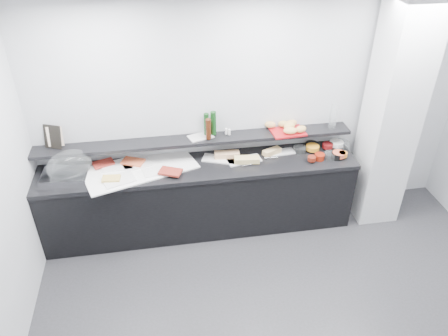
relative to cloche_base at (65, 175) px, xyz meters
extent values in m
plane|color=#2D2D30|center=(2.16, -1.71, -0.92)|extent=(5.00, 5.00, 0.00)
cube|color=silver|center=(2.16, 0.29, 0.43)|extent=(5.00, 0.02, 2.70)
plane|color=white|center=(2.16, -1.71, 1.78)|extent=(5.00, 5.00, 0.00)
cube|color=silver|center=(3.66, -0.06, 0.43)|extent=(0.50, 0.50, 2.70)
cube|color=black|center=(1.46, -0.01, -0.50)|extent=(3.60, 0.60, 0.85)
cube|color=black|center=(1.46, -0.01, -0.05)|extent=(3.62, 0.62, 0.05)
cube|color=black|center=(1.46, 0.16, 0.21)|extent=(3.60, 0.25, 0.04)
cube|color=silver|center=(0.00, 0.00, 0.00)|extent=(0.51, 0.36, 0.04)
ellipsoid|color=silver|center=(0.07, 0.03, 0.11)|extent=(0.57, 0.48, 0.34)
cube|color=white|center=(0.81, 0.02, -0.01)|extent=(1.34, 0.93, 0.01)
cube|color=white|center=(0.56, 0.10, 0.00)|extent=(0.35, 0.24, 0.01)
cube|color=maroon|center=(0.40, 0.14, 0.02)|extent=(0.26, 0.21, 0.02)
cube|color=white|center=(0.77, 0.09, 0.00)|extent=(0.35, 0.28, 0.01)
cube|color=#E0552D|center=(0.73, 0.12, 0.02)|extent=(0.29, 0.24, 0.02)
cube|color=white|center=(0.58, -0.19, 0.00)|extent=(0.38, 0.31, 0.01)
cube|color=#D7B253|center=(0.50, -0.18, 0.02)|extent=(0.20, 0.14, 0.02)
cube|color=white|center=(0.97, -0.08, 0.00)|extent=(0.30, 0.23, 0.01)
cube|color=maroon|center=(1.14, -0.15, 0.02)|extent=(0.28, 0.24, 0.02)
cube|color=silver|center=(1.72, 0.07, -0.01)|extent=(0.43, 0.30, 0.01)
cube|color=tan|center=(1.80, 0.09, 0.02)|extent=(0.30, 0.14, 0.06)
cylinder|color=#A8A9AF|center=(1.73, 0.06, 0.00)|extent=(0.16, 0.03, 0.01)
cube|color=silver|center=(1.99, 0.00, -0.01)|extent=(0.41, 0.23, 0.01)
cube|color=tan|center=(2.01, -0.05, 0.02)|extent=(0.30, 0.14, 0.06)
cylinder|color=silver|center=(2.01, -0.12, 0.00)|extent=(0.16, 0.04, 0.01)
cube|color=white|center=(2.46, 0.10, -0.01)|extent=(0.32, 0.16, 0.01)
cube|color=tan|center=(2.33, 0.08, 0.02)|extent=(0.24, 0.17, 0.06)
cylinder|color=silver|center=(2.30, -0.02, 0.00)|extent=(0.16, 0.02, 0.01)
cylinder|color=white|center=(2.67, 0.08, 0.02)|extent=(0.20, 0.20, 0.07)
cylinder|color=orange|center=(2.83, 0.08, 0.03)|extent=(0.20, 0.20, 0.05)
cylinder|color=black|center=(2.84, 0.14, 0.02)|extent=(0.16, 0.16, 0.07)
cylinder|color=#630E10|center=(3.02, 0.10, 0.03)|extent=(0.13, 0.13, 0.05)
cylinder|color=white|center=(3.20, 0.11, 0.02)|extent=(0.21, 0.21, 0.07)
cylinder|color=white|center=(3.14, 0.13, 0.03)|extent=(0.19, 0.19, 0.05)
cylinder|color=maroon|center=(2.85, -0.11, 0.02)|extent=(0.15, 0.15, 0.07)
cylinder|color=#57170C|center=(2.74, -0.15, 0.03)|extent=(0.12, 0.12, 0.05)
cylinder|color=white|center=(2.98, -0.11, 0.02)|extent=(0.17, 0.17, 0.07)
cylinder|color=#D35533|center=(3.08, -0.11, 0.03)|extent=(0.19, 0.19, 0.05)
cylinder|color=black|center=(3.05, -0.12, 0.02)|extent=(0.14, 0.14, 0.07)
cylinder|color=orange|center=(3.12, -0.12, 0.03)|extent=(0.11, 0.11, 0.05)
cube|color=black|center=(-0.09, 0.22, 0.36)|extent=(0.21, 0.14, 0.26)
cube|color=beige|center=(-0.06, 0.23, 0.36)|extent=(0.17, 0.06, 0.22)
cube|color=silver|center=(1.51, 0.19, 0.24)|extent=(0.31, 0.24, 0.01)
cylinder|color=#0E3512|center=(1.59, 0.22, 0.37)|extent=(0.08, 0.08, 0.26)
cylinder|color=#3A180A|center=(1.60, 0.12, 0.36)|extent=(0.07, 0.07, 0.24)
cylinder|color=#0F3913|center=(1.66, 0.21, 0.38)|extent=(0.07, 0.07, 0.28)
cylinder|color=#AE270C|center=(1.61, 0.17, 0.33)|extent=(0.05, 0.05, 0.18)
cylinder|color=white|center=(1.81, 0.19, 0.28)|extent=(0.04, 0.04, 0.07)
cylinder|color=silver|center=(1.84, 0.17, 0.28)|extent=(0.03, 0.03, 0.07)
cube|color=#A41117|center=(2.52, 0.13, 0.24)|extent=(0.40, 0.29, 0.02)
ellipsoid|color=tan|center=(2.34, 0.24, 0.29)|extent=(0.15, 0.12, 0.08)
ellipsoid|color=#B48D44|center=(2.49, 0.23, 0.29)|extent=(0.14, 0.10, 0.08)
ellipsoid|color=tan|center=(2.59, 0.23, 0.29)|extent=(0.17, 0.14, 0.08)
ellipsoid|color=tan|center=(2.53, 0.06, 0.29)|extent=(0.17, 0.12, 0.08)
ellipsoid|color=tan|center=(2.66, 0.08, 0.29)|extent=(0.15, 0.12, 0.08)
ellipsoid|color=gold|center=(2.55, 0.17, 0.29)|extent=(0.16, 0.13, 0.08)
cylinder|color=white|center=(3.05, 0.13, 0.38)|extent=(0.11, 0.11, 0.30)
camera|label=1|loc=(1.07, -4.13, 2.67)|focal=35.00mm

